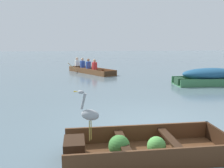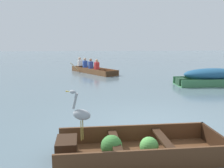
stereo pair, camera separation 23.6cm
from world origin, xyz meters
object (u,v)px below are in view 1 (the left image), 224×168
(dinghy_dark_varnish_foreground, at_px, (138,148))
(rowboat_wooden_brown_with_crew, at_px, (89,69))
(skiff_green_near_moored, at_px, (210,75))
(heron_on_dinghy, at_px, (89,113))

(dinghy_dark_varnish_foreground, bearing_deg, rowboat_wooden_brown_with_crew, 92.71)
(skiff_green_near_moored, relative_size, rowboat_wooden_brown_with_crew, 0.92)
(dinghy_dark_varnish_foreground, relative_size, rowboat_wooden_brown_with_crew, 0.81)
(rowboat_wooden_brown_with_crew, distance_m, heron_on_dinghy, 11.87)
(skiff_green_near_moored, xyz_separation_m, rowboat_wooden_brown_with_crew, (-5.49, 4.98, -0.22))
(dinghy_dark_varnish_foreground, xyz_separation_m, skiff_green_near_moored, (4.94, 6.69, 0.29))
(rowboat_wooden_brown_with_crew, bearing_deg, dinghy_dark_varnish_foreground, -87.29)
(dinghy_dark_varnish_foreground, relative_size, heron_on_dinghy, 3.56)
(dinghy_dark_varnish_foreground, bearing_deg, skiff_green_near_moored, 53.56)
(dinghy_dark_varnish_foreground, bearing_deg, heron_on_dinghy, -168.47)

